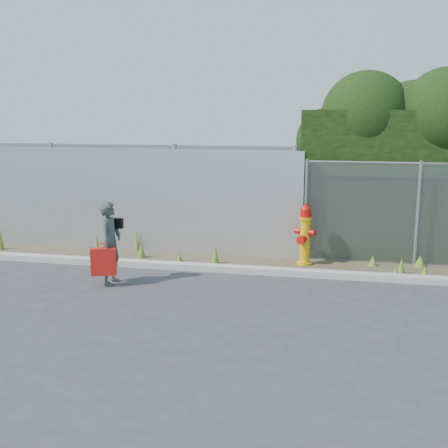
% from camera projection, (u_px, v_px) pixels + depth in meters
% --- Properties ---
extents(ground, '(80.00, 80.00, 0.00)m').
position_uv_depth(ground, '(225.00, 305.00, 8.78)').
color(ground, '#363638').
rests_on(ground, ground).
extents(curb, '(16.00, 0.22, 0.12)m').
position_uv_depth(curb, '(244.00, 270.00, 10.50)').
color(curb, '#A8A097').
rests_on(curb, ground).
extents(weed_strip, '(16.00, 1.32, 0.52)m').
position_uv_depth(weed_strip, '(302.00, 262.00, 10.90)').
color(weed_strip, '#4B3E2A').
rests_on(weed_strip, ground).
extents(corrugated_fence, '(8.50, 0.21, 2.30)m').
position_uv_depth(corrugated_fence, '(105.00, 200.00, 12.08)').
color(corrugated_fence, '#B6B8BE').
rests_on(corrugated_fence, ground).
extents(fire_hydrant, '(0.41, 0.37, 1.23)m').
position_uv_depth(fire_hydrant, '(305.00, 236.00, 10.91)').
color(fire_hydrant, '#E1A40B').
rests_on(fire_hydrant, ground).
extents(woman, '(0.36, 0.54, 1.47)m').
position_uv_depth(woman, '(110.00, 243.00, 9.72)').
color(woman, '#116C61').
rests_on(woman, ground).
extents(red_tote_bag, '(0.43, 0.16, 0.56)m').
position_uv_depth(red_tote_bag, '(103.00, 262.00, 9.58)').
color(red_tote_bag, red).
extents(black_shoulder_bag, '(0.24, 0.10, 0.18)m').
position_uv_depth(black_shoulder_bag, '(116.00, 223.00, 9.83)').
color(black_shoulder_bag, black).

